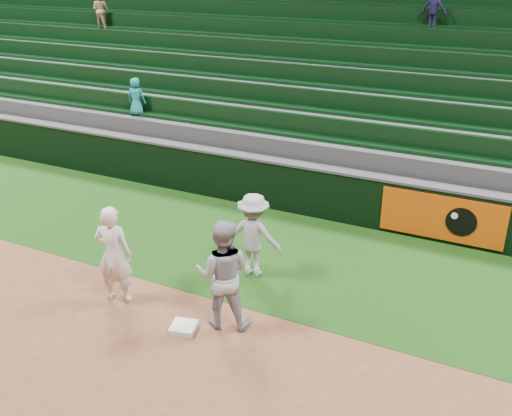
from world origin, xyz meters
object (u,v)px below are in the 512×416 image
(first_base, at_px, (184,327))
(first_baseman, at_px, (114,254))
(baserunner, at_px, (223,274))
(base_coach, at_px, (253,235))

(first_base, distance_m, first_baseman, 1.82)
(baserunner, relative_size, base_coach, 1.14)
(baserunner, bearing_deg, first_baseman, -13.45)
(first_base, xyz_separation_m, base_coach, (0.23, 2.14, 0.81))
(first_baseman, bearing_deg, base_coach, -149.40)
(first_baseman, xyz_separation_m, base_coach, (1.81, 1.88, -0.07))
(first_base, relative_size, base_coach, 0.24)
(first_base, bearing_deg, first_baseman, 170.60)
(first_base, height_order, first_baseman, first_baseman)
(baserunner, bearing_deg, first_base, 22.63)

